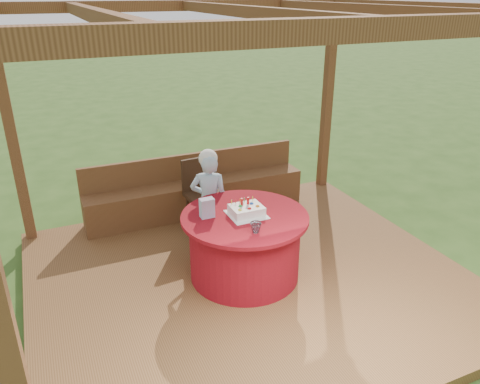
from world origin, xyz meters
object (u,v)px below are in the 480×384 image
(bench, at_px, (197,194))
(drinking_glass, at_px, (256,227))
(elderly_woman, at_px, (209,199))
(chair, at_px, (203,190))
(gift_bag, at_px, (207,208))
(table, at_px, (245,245))
(birthday_cake, at_px, (247,210))

(bench, distance_m, drinking_glass, 2.13)
(bench, bearing_deg, elderly_woman, -99.87)
(bench, relative_size, elderly_woman, 2.45)
(chair, distance_m, elderly_woman, 0.54)
(gift_bag, bearing_deg, drinking_glass, -57.97)
(chair, height_order, elderly_woman, elderly_woman)
(table, xyz_separation_m, gift_bag, (-0.36, 0.12, 0.45))
(bench, distance_m, gift_bag, 1.72)
(bench, bearing_deg, birthday_cake, -90.89)
(bench, xyz_separation_m, chair, (-0.06, -0.46, 0.25))
(chair, xyz_separation_m, elderly_woman, (-0.11, -0.52, 0.11))
(table, bearing_deg, gift_bag, 162.24)
(elderly_woman, relative_size, birthday_cake, 3.34)
(chair, distance_m, birthday_cake, 1.26)
(gift_bag, distance_m, drinking_glass, 0.58)
(elderly_woman, bearing_deg, birthday_cake, -78.60)
(bench, relative_size, birthday_cake, 8.17)
(chair, bearing_deg, birthday_cake, -88.43)
(elderly_woman, xyz_separation_m, birthday_cake, (0.14, -0.71, 0.15))
(drinking_glass, bearing_deg, bench, 87.22)
(birthday_cake, bearing_deg, bench, 89.11)
(birthday_cake, xyz_separation_m, gift_bag, (-0.38, 0.12, 0.05))
(bench, height_order, table, bench)
(birthday_cake, bearing_deg, elderly_woman, 101.40)
(table, xyz_separation_m, elderly_woman, (-0.12, 0.71, 0.26))
(chair, bearing_deg, drinking_glass, -91.44)
(chair, bearing_deg, elderly_woman, -102.03)
(gift_bag, relative_size, drinking_glass, 1.87)
(gift_bag, bearing_deg, elderly_woman, 67.73)
(elderly_woman, height_order, gift_bag, elderly_woman)
(bench, relative_size, drinking_glass, 27.87)
(bench, distance_m, elderly_woman, 1.06)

